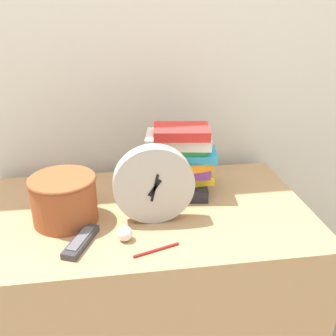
% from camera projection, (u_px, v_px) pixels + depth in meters
% --- Properties ---
extents(wall_back, '(6.00, 0.04, 2.40)m').
position_uv_depth(wall_back, '(132.00, 43.00, 1.47)').
color(wall_back, silver).
rests_on(wall_back, ground_plane).
extents(desk, '(1.10, 0.65, 0.71)m').
position_uv_depth(desk, '(147.00, 293.00, 1.46)').
color(desk, tan).
rests_on(desk, ground_plane).
extents(desk_clock, '(0.25, 0.05, 0.25)m').
position_uv_depth(desk_clock, '(154.00, 185.00, 1.20)').
color(desk_clock, '#B7B2A8').
rests_on(desk_clock, desk).
extents(book_stack, '(0.26, 0.21, 0.25)m').
position_uv_depth(book_stack, '(180.00, 161.00, 1.39)').
color(book_stack, '#232328').
rests_on(book_stack, desk).
extents(basket, '(0.21, 0.21, 0.15)m').
position_uv_depth(basket, '(64.00, 198.00, 1.22)').
color(basket, '#994C28').
rests_on(basket, desk).
extents(tv_remote, '(0.10, 0.17, 0.02)m').
position_uv_depth(tv_remote, '(81.00, 241.00, 1.13)').
color(tv_remote, '#333338').
rests_on(tv_remote, desk).
extents(crumpled_paper_ball, '(0.04, 0.04, 0.04)m').
position_uv_depth(crumpled_paper_ball, '(125.00, 234.00, 1.14)').
color(crumpled_paper_ball, white).
rests_on(crumpled_paper_ball, desk).
extents(pen, '(0.14, 0.05, 0.01)m').
position_uv_depth(pen, '(156.00, 250.00, 1.10)').
color(pen, '#B21E1E').
rests_on(pen, desk).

